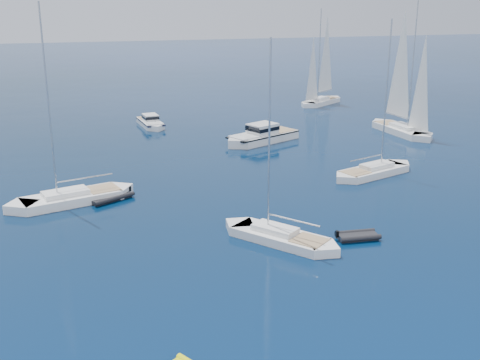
{
  "coord_description": "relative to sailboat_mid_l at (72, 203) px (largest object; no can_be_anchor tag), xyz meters",
  "views": [
    {
      "loc": [
        -9.31,
        -17.58,
        16.85
      ],
      "look_at": [
        2.55,
        27.25,
        2.2
      ],
      "focal_mm": 44.97,
      "sensor_mm": 36.0,
      "label": 1
    }
  ],
  "objects": [
    {
      "name": "sailboat_mid_l",
      "position": [
        0.0,
        0.0,
        0.0
      ],
      "size": [
        11.75,
        6.19,
        16.73
      ],
      "primitive_type": null,
      "rotation": [
        0.0,
        0.0,
        1.87
      ],
      "color": "white",
      "rests_on": "ground"
    },
    {
      "name": "sailboat_mid_r",
      "position": [
        14.17,
        -12.11,
        0.0
      ],
      "size": [
        8.25,
        9.28,
        14.53
      ],
      "primitive_type": null,
      "rotation": [
        0.0,
        0.0,
        0.69
      ],
      "color": "white",
      "rests_on": "ground"
    },
    {
      "name": "motor_cruiser_distant",
      "position": [
        21.27,
        16.07,
        0.0
      ],
      "size": [
        10.84,
        7.62,
        2.76
      ],
      "primitive_type": null,
      "rotation": [
        0.0,
        0.0,
        2.04
      ],
      "color": "silver",
      "rests_on": "ground"
    },
    {
      "name": "motor_cruiser_horizon",
      "position": [
        9.89,
        27.86,
        0.0
      ],
      "size": [
        3.31,
        7.82,
        1.99
      ],
      "primitive_type": null,
      "rotation": [
        0.0,
        0.0,
        3.28
      ],
      "color": "white",
      "rests_on": "ground"
    },
    {
      "name": "tender_grey_near",
      "position": [
        19.67,
        -13.12,
        0.0
      ],
      "size": [
        3.23,
        1.94,
        0.95
      ],
      "primitive_type": null,
      "rotation": [
        0.0,
        0.0,
        4.66
      ],
      "color": "black",
      "rests_on": "ground"
    },
    {
      "name": "sailboat_sails_r",
      "position": [
        39.37,
        16.02,
        0.0
      ],
      "size": [
        4.39,
        11.97,
        17.19
      ],
      "primitive_type": null,
      "rotation": [
        0.0,
        0.0,
        3.26
      ],
      "color": "white",
      "rests_on": "ground"
    },
    {
      "name": "sailboat_sails_far",
      "position": [
        37.43,
        37.32,
        0.0
      ],
      "size": [
        9.79,
        8.03,
        14.91
      ],
      "primitive_type": null,
      "rotation": [
        0.0,
        0.0,
        2.19
      ],
      "color": "white",
      "rests_on": "ground"
    },
    {
      "name": "sailboat_centre",
      "position": [
        27.94,
        0.81,
        0.0
      ],
      "size": [
        10.49,
        6.11,
        15.02
      ],
      "primitive_type": null,
      "rotation": [
        0.0,
        0.0,
        5.07
      ],
      "color": "white",
      "rests_on": "ground"
    },
    {
      "name": "tender_grey_far",
      "position": [
        3.11,
        -0.09,
        0.0
      ],
      "size": [
        4.57,
        3.92,
        0.95
      ],
      "primitive_type": null,
      "rotation": [
        0.0,
        0.0,
        2.1
      ],
      "color": "black",
      "rests_on": "ground"
    }
  ]
}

